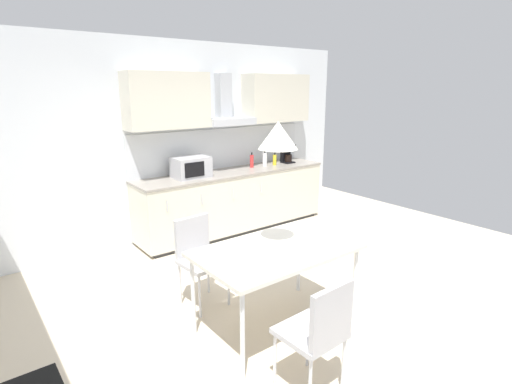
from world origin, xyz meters
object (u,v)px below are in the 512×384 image
object	(u,v)px
microwave	(191,167)
bottle_red	(252,161)
bottle_white	(265,159)
dining_table	(276,254)
chair_near_left	(319,327)
pendant_lamp	(278,135)
coffee_maker	(287,153)
chair_far_left	(198,252)
bottle_yellow	(275,160)

from	to	relation	value
microwave	bottle_red	xyz separation A→B (m)	(1.07, 0.05, -0.04)
bottle_white	microwave	bearing A→B (deg)	-179.19
dining_table	chair_near_left	xyz separation A→B (m)	(-0.31, -0.80, -0.18)
chair_near_left	pendant_lamp	world-z (taller)	pendant_lamp
chair_near_left	coffee_maker	bearing A→B (deg)	51.23
microwave	bottle_white	xyz separation A→B (m)	(1.30, 0.02, -0.03)
dining_table	bottle_white	bearing A→B (deg)	53.07
coffee_maker	dining_table	distance (m)	3.28
chair_far_left	bottle_yellow	bearing A→B (deg)	34.00
bottle_yellow	bottle_red	size ratio (longest dim) A/B	0.85
dining_table	chair_near_left	bearing A→B (deg)	-110.82
coffee_maker	chair_near_left	size ratio (longest dim) A/B	0.34
microwave	bottle_white	distance (m)	1.30
bottle_yellow	microwave	bearing A→B (deg)	179.61
bottle_yellow	bottle_red	distance (m)	0.41
coffee_maker	pendant_lamp	size ratio (longest dim) A/B	0.94
bottle_yellow	bottle_white	size ratio (longest dim) A/B	0.78
dining_table	chair_far_left	world-z (taller)	chair_far_left
microwave	dining_table	xyz separation A→B (m)	(-0.47, -2.34, -0.33)
bottle_yellow	bottle_white	xyz separation A→B (m)	(-0.18, 0.03, 0.02)
chair_near_left	pendant_lamp	distance (m)	1.47
microwave	chair_near_left	distance (m)	3.28
bottle_yellow	coffee_maker	bearing A→B (deg)	7.18
bottle_red	pendant_lamp	distance (m)	2.94
bottle_red	chair_near_left	bearing A→B (deg)	-120.06
dining_table	pendant_lamp	distance (m)	1.01
microwave	bottle_yellow	size ratio (longest dim) A/B	2.42
bottle_red	microwave	bearing A→B (deg)	-177.30
bottle_yellow	chair_near_left	world-z (taller)	bottle_yellow
bottle_white	bottle_red	world-z (taller)	bottle_white
coffee_maker	bottle_red	xyz separation A→B (m)	(-0.70, 0.02, -0.05)
coffee_maker	pendant_lamp	xyz separation A→B (m)	(-2.24, -2.37, 0.67)
microwave	bottle_white	world-z (taller)	microwave
coffee_maker	pendant_lamp	bearing A→B (deg)	-133.42
bottle_yellow	chair_near_left	size ratio (longest dim) A/B	0.23
chair_near_left	bottle_yellow	bearing A→B (deg)	54.25
chair_far_left	chair_near_left	distance (m)	1.61
coffee_maker	bottle_white	xyz separation A→B (m)	(-0.47, -0.01, -0.04)
bottle_yellow	dining_table	world-z (taller)	bottle_yellow
coffee_maker	bottle_white	distance (m)	0.47
bottle_white	bottle_red	bearing A→B (deg)	172.04
chair_near_left	microwave	bearing A→B (deg)	76.14
coffee_maker	chair_far_left	bearing A→B (deg)	-148.52
bottle_red	pendant_lamp	size ratio (longest dim) A/B	0.73
coffee_maker	chair_near_left	xyz separation A→B (m)	(-2.55, -3.17, -0.52)
microwave	coffee_maker	world-z (taller)	coffee_maker
chair_far_left	chair_near_left	world-z (taller)	same
chair_near_left	bottle_red	bearing A→B (deg)	59.94
bottle_white	chair_near_left	distance (m)	3.81
bottle_red	chair_near_left	distance (m)	3.72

